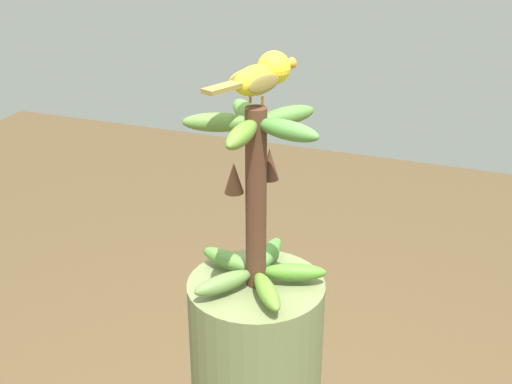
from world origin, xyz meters
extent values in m
cylinder|color=#4C2D1E|center=(0.00, 0.00, 1.44)|extent=(0.04, 0.04, 0.36)
ellipsoid|color=#4B8935|center=(0.00, -0.07, 1.28)|extent=(0.04, 0.13, 0.03)
ellipsoid|color=#538136|center=(0.07, -0.02, 1.28)|extent=(0.13, 0.07, 0.03)
ellipsoid|color=#5B7B3D|center=(0.04, 0.06, 1.28)|extent=(0.10, 0.12, 0.03)
ellipsoid|color=olive|center=(-0.04, 0.06, 1.28)|extent=(0.10, 0.12, 0.03)
ellipsoid|color=#4D8329|center=(-0.07, -0.02, 1.28)|extent=(0.13, 0.07, 0.03)
ellipsoid|color=#577E36|center=(0.06, 0.02, 1.59)|extent=(0.13, 0.07, 0.03)
ellipsoid|color=#5A802B|center=(0.00, 0.07, 1.59)|extent=(0.04, 0.13, 0.03)
ellipsoid|color=#4C8439|center=(-0.06, 0.02, 1.59)|extent=(0.13, 0.07, 0.03)
ellipsoid|color=#507F38|center=(-0.04, -0.06, 1.59)|extent=(0.10, 0.12, 0.03)
ellipsoid|color=#5A8D3C|center=(0.04, -0.05, 1.59)|extent=(0.10, 0.12, 0.03)
cone|color=#4C2D1E|center=(-0.01, -0.04, 1.50)|extent=(0.04, 0.04, 0.06)
cone|color=brown|center=(0.04, 0.01, 1.48)|extent=(0.04, 0.04, 0.06)
cylinder|color=#C68933|center=(-0.01, -0.01, 1.62)|extent=(0.01, 0.01, 0.02)
cylinder|color=#C68933|center=(0.02, -0.02, 1.62)|extent=(0.00, 0.00, 0.02)
ellipsoid|color=yellow|center=(0.01, -0.02, 1.66)|extent=(0.08, 0.11, 0.05)
ellipsoid|color=olive|center=(-0.01, 0.00, 1.66)|extent=(0.04, 0.08, 0.03)
ellipsoid|color=olive|center=(0.03, -0.02, 1.66)|extent=(0.04, 0.08, 0.03)
cube|color=olive|center=(0.04, 0.06, 1.66)|extent=(0.05, 0.08, 0.01)
sphere|color=yellow|center=(-0.01, -0.06, 1.67)|extent=(0.06, 0.06, 0.06)
sphere|color=black|center=(0.01, -0.08, 1.68)|extent=(0.01, 0.01, 0.01)
cone|color=orange|center=(-0.02, -0.09, 1.67)|extent=(0.03, 0.03, 0.02)
camera|label=1|loc=(-0.39, 1.02, 1.95)|focal=46.09mm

